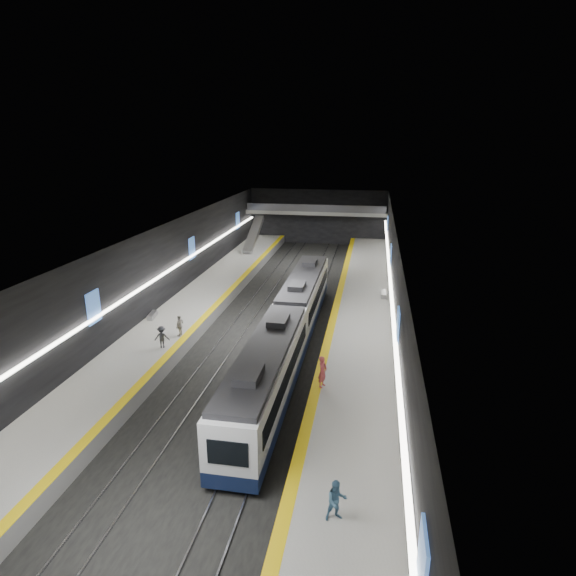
% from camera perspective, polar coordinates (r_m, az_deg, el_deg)
% --- Properties ---
extents(ground, '(70.00, 70.00, 0.00)m').
position_cam_1_polar(ground, '(39.43, -2.62, -5.42)').
color(ground, black).
rests_on(ground, ground).
extents(ceiling, '(20.00, 70.00, 0.04)m').
position_cam_1_polar(ceiling, '(37.04, -2.79, 6.05)').
color(ceiling, beige).
rests_on(ceiling, wall_left).
extents(wall_left, '(0.04, 70.00, 8.00)m').
position_cam_1_polar(wall_left, '(41.36, -16.34, 0.86)').
color(wall_left, black).
rests_on(wall_left, ground).
extents(wall_right, '(0.04, 70.00, 8.00)m').
position_cam_1_polar(wall_right, '(37.20, 12.50, -0.69)').
color(wall_right, black).
rests_on(wall_right, ground).
extents(wall_back, '(20.00, 0.04, 8.00)m').
position_cam_1_polar(wall_back, '(71.75, 3.54, 8.41)').
color(wall_back, black).
rests_on(wall_back, ground).
extents(platform_left, '(5.00, 70.00, 1.00)m').
position_cam_1_polar(platform_left, '(41.45, -12.82, -3.94)').
color(platform_left, slate).
rests_on(platform_left, ground).
extents(tile_surface_left, '(5.00, 70.00, 0.02)m').
position_cam_1_polar(tile_surface_left, '(41.27, -12.87, -3.28)').
color(tile_surface_left, '#A0A09B').
rests_on(tile_surface_left, platform_left).
extents(tactile_strip_left, '(0.60, 70.00, 0.02)m').
position_cam_1_polar(tactile_strip_left, '(40.48, -9.99, -3.50)').
color(tactile_strip_left, yellow).
rests_on(tactile_strip_left, platform_left).
extents(platform_right, '(5.00, 70.00, 1.00)m').
position_cam_1_polar(platform_right, '(38.38, 8.41, -5.45)').
color(platform_right, slate).
rests_on(platform_right, ground).
extents(tile_surface_right, '(5.00, 70.00, 0.02)m').
position_cam_1_polar(tile_surface_right, '(38.18, 8.45, -4.75)').
color(tile_surface_right, '#A0A09B').
rests_on(tile_surface_right, platform_right).
extents(tactile_strip_right, '(0.60, 70.00, 0.02)m').
position_cam_1_polar(tactile_strip_right, '(38.28, 5.15, -4.55)').
color(tactile_strip_right, yellow).
rests_on(tactile_strip_right, platform_right).
extents(rails, '(6.52, 70.00, 0.12)m').
position_cam_1_polar(rails, '(39.40, -2.62, -5.34)').
color(rails, gray).
rests_on(rails, ground).
extents(train, '(2.69, 30.04, 3.60)m').
position_cam_1_polar(train, '(34.94, 0.08, -4.61)').
color(train, '#0F1A39').
rests_on(train, ground).
extents(ad_posters, '(19.94, 53.50, 2.20)m').
position_cam_1_polar(ad_posters, '(38.83, -2.39, 1.27)').
color(ad_posters, '#4374CA').
rests_on(ad_posters, wall_left).
extents(cove_light_left, '(0.25, 68.60, 0.12)m').
position_cam_1_polar(cove_light_left, '(41.33, -16.07, 0.58)').
color(cove_light_left, white).
rests_on(cove_light_left, wall_left).
extents(cove_light_right, '(0.25, 68.60, 0.12)m').
position_cam_1_polar(cove_light_right, '(37.25, 12.17, -0.96)').
color(cove_light_right, white).
rests_on(cove_light_right, wall_right).
extents(mezzanine_bridge, '(20.00, 3.00, 1.50)m').
position_cam_1_polar(mezzanine_bridge, '(69.56, 3.36, 8.99)').
color(mezzanine_bridge, gray).
rests_on(mezzanine_bridge, wall_left).
extents(escalator, '(1.20, 7.50, 3.92)m').
position_cam_1_polar(escalator, '(64.55, -4.10, 6.38)').
color(escalator, '#99999E').
rests_on(escalator, platform_left).
extents(bench_left_far, '(0.69, 1.66, 0.39)m').
position_cam_1_polar(bench_left_far, '(41.46, -15.78, -3.14)').
color(bench_left_far, '#99999E').
rests_on(bench_left_far, platform_left).
extents(bench_right_far, '(0.51, 1.76, 0.43)m').
position_cam_1_polar(bench_right_far, '(46.05, 11.26, -0.70)').
color(bench_right_far, '#99999E').
rests_on(bench_right_far, platform_right).
extents(passenger_right_a, '(0.68, 0.83, 1.96)m').
position_cam_1_polar(passenger_right_a, '(29.13, 4.11, -9.89)').
color(passenger_right_a, '#CE4D51').
rests_on(passenger_right_a, platform_right).
extents(passenger_right_b, '(1.03, 0.93, 1.74)m').
position_cam_1_polar(passenger_right_b, '(20.50, 5.76, -23.81)').
color(passenger_right_b, teal).
rests_on(passenger_right_b, platform_right).
extents(passenger_left_a, '(0.50, 1.00, 1.65)m').
position_cam_1_polar(passenger_left_a, '(37.01, -12.70, -4.38)').
color(passenger_left_a, '#BBB5AB').
rests_on(passenger_left_a, platform_left).
extents(passenger_left_b, '(1.17, 0.87, 1.62)m').
position_cam_1_polar(passenger_left_b, '(35.31, -14.72, -5.66)').
color(passenger_left_b, '#393A3F').
rests_on(passenger_left_b, platform_left).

